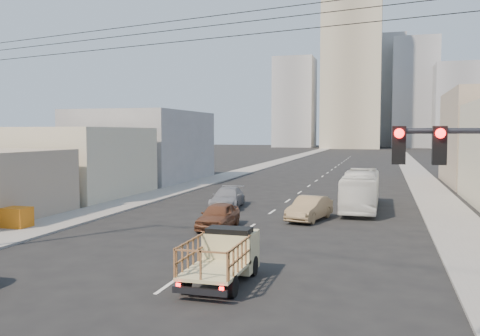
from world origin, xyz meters
The scene contains 18 objects.
ground centered at (0.00, 0.00, 0.00)m, with size 420.00×420.00×0.00m, color black.
sidewalk_left centered at (-11.75, 70.00, 0.06)m, with size 3.50×180.00×0.12m, color gray.
sidewalk_right centered at (11.75, 70.00, 0.06)m, with size 3.50×180.00×0.12m, color gray.
lane_dashes centered at (0.00, 53.00, 0.01)m, with size 0.15×104.00×0.01m.
flatbed_pickup centered at (1.81, 3.00, 1.09)m, with size 1.95×4.41×1.90m.
city_bus centered at (5.92, 22.89, 1.40)m, with size 2.36×10.08×2.81m, color white.
sedan_brown centered at (-1.70, 13.08, 0.74)m, with size 1.75×4.35×1.48m, color brown.
sedan_tan centered at (3.01, 17.29, 0.75)m, with size 1.60×4.58×1.51m, color #8D7452.
sedan_grey centered at (-3.63, 21.04, 0.74)m, with size 2.06×5.07×1.47m, color gray.
overhead_wires centered at (0.00, 1.50, 8.97)m, with size 23.01×5.02×0.72m.
crate_stack centered at (-13.00, 9.68, 0.69)m, with size 1.80×1.20×1.14m.
bldg_left_mid centered at (-19.00, 24.00, 3.00)m, with size 11.00×12.00×6.00m, color beige.
bldg_left_far centered at (-19.50, 39.00, 4.00)m, with size 12.00×16.00×8.00m, color gray.
high_rise_tower centered at (-4.00, 170.00, 30.00)m, with size 20.00×20.00×60.00m, color tan.
midrise_ne centered at (18.00, 185.00, 20.00)m, with size 16.00×16.00×40.00m, color #94969C.
midrise_nw centered at (-26.00, 180.00, 17.00)m, with size 15.00×15.00×34.00m, color #94969C.
midrise_back centered at (6.00, 200.00, 22.00)m, with size 18.00×18.00×44.00m, color gray.
midrise_east centered at (30.00, 165.00, 14.00)m, with size 14.00×14.00×28.00m, color #94969C.
Camera 1 is at (7.51, -14.67, 5.57)m, focal length 38.00 mm.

